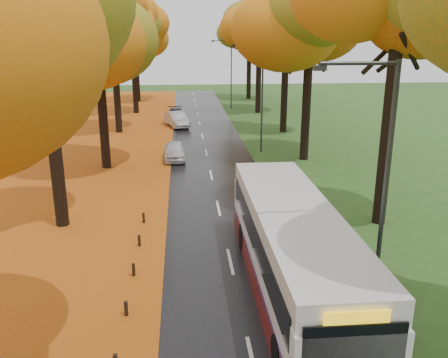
{
  "coord_description": "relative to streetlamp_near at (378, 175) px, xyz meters",
  "views": [
    {
      "loc": [
        -1.76,
        -4.86,
        8.69
      ],
      "look_at": [
        0.0,
        14.78,
        2.6
      ],
      "focal_mm": 38.0,
      "sensor_mm": 36.0,
      "label": 1
    }
  ],
  "objects": [
    {
      "name": "road",
      "position": [
        -3.95,
        17.0,
        -4.69
      ],
      "size": [
        6.5,
        90.0,
        0.04
      ],
      "primitive_type": "cube",
      "color": "black",
      "rests_on": "ground"
    },
    {
      "name": "centre_line",
      "position": [
        -3.95,
        17.0,
        -4.67
      ],
      "size": [
        0.12,
        90.0,
        0.01
      ],
      "primitive_type": "cube",
      "color": "silver",
      "rests_on": "road"
    },
    {
      "name": "leaf_verge",
      "position": [
        -12.95,
        17.0,
        -4.7
      ],
      "size": [
        12.0,
        90.0,
        0.02
      ],
      "primitive_type": "cube",
      "color": "#81350B",
      "rests_on": "ground"
    },
    {
      "name": "leaf_drift",
      "position": [
        -7.0,
        17.0,
        -4.67
      ],
      "size": [
        0.9,
        90.0,
        0.01
      ],
      "primitive_type": "cube",
      "color": "#CD6315",
      "rests_on": "road"
    },
    {
      "name": "trees_left",
      "position": [
        -11.13,
        19.06,
        4.82
      ],
      "size": [
        9.2,
        74.0,
        13.88
      ],
      "color": "black",
      "rests_on": "ground"
    },
    {
      "name": "trees_right",
      "position": [
        3.24,
        18.91,
        4.98
      ],
      "size": [
        9.3,
        74.2,
        13.96
      ],
      "color": "black",
      "rests_on": "ground"
    },
    {
      "name": "streetlamp_near",
      "position": [
        0.0,
        0.0,
        0.0
      ],
      "size": [
        2.45,
        0.18,
        8.0
      ],
      "color": "#333538",
      "rests_on": "ground"
    },
    {
      "name": "streetlamp_mid",
      "position": [
        0.0,
        22.0,
        0.0
      ],
      "size": [
        2.45,
        0.18,
        8.0
      ],
      "color": "#333538",
      "rests_on": "ground"
    },
    {
      "name": "streetlamp_far",
      "position": [
        0.0,
        44.0,
        0.0
      ],
      "size": [
        2.45,
        0.18,
        8.0
      ],
      "color": "#333538",
      "rests_on": "ground"
    },
    {
      "name": "bus",
      "position": [
        -2.06,
        1.53,
        -3.04
      ],
      "size": [
        2.76,
        11.83,
        3.11
      ],
      "rotation": [
        0.0,
        0.0,
        -0.0
      ],
      "color": "#550F0D",
      "rests_on": "road"
    },
    {
      "name": "car_white",
      "position": [
        -6.3,
        20.13,
        -4.04
      ],
      "size": [
        1.58,
        3.73,
        1.26
      ],
      "primitive_type": "imported",
      "rotation": [
        0.0,
        0.0,
        0.02
      ],
      "color": "silver",
      "rests_on": "road"
    },
    {
      "name": "car_silver",
      "position": [
        -6.18,
        32.58,
        -3.97
      ],
      "size": [
        2.65,
        4.51,
        1.4
      ],
      "primitive_type": "imported",
      "rotation": [
        0.0,
        0.0,
        0.29
      ],
      "color": "#93969B",
      "rests_on": "road"
    },
    {
      "name": "car_dark",
      "position": [
        -6.3,
        35.47,
        -4.03
      ],
      "size": [
        1.98,
        4.49,
        1.28
      ],
      "primitive_type": "imported",
      "rotation": [
        0.0,
        0.0,
        0.04
      ],
      "color": "black",
      "rests_on": "road"
    }
  ]
}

